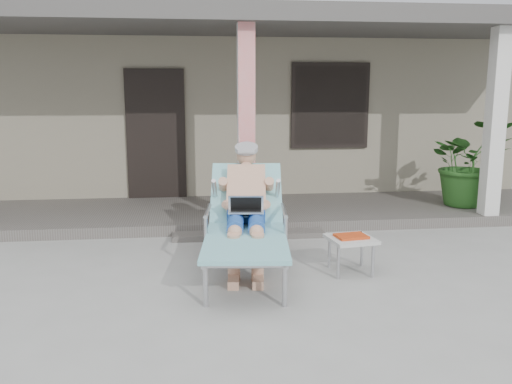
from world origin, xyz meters
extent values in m
plane|color=#9E9E99|center=(0.00, 0.00, 0.00)|extent=(60.00, 60.00, 0.00)
cube|color=gray|center=(0.00, 6.50, 1.50)|extent=(10.00, 5.00, 3.00)
cube|color=#474442|center=(0.00, 6.50, 3.15)|extent=(10.40, 5.40, 0.30)
cube|color=black|center=(-1.30, 3.97, 1.20)|extent=(0.95, 0.06, 2.10)
cube|color=black|center=(1.60, 3.97, 1.65)|extent=(1.20, 0.06, 1.30)
cube|color=black|center=(1.60, 3.96, 1.65)|extent=(1.32, 0.05, 1.42)
cube|color=#605B56|center=(0.00, 3.00, 0.07)|extent=(10.00, 2.00, 0.15)
cube|color=red|center=(0.00, 2.15, 1.45)|extent=(0.22, 0.22, 2.61)
cube|color=silver|center=(3.50, 2.15, 1.45)|extent=(0.22, 0.22, 2.61)
cube|color=#474442|center=(0.00, 3.00, 2.88)|extent=(10.00, 2.30, 0.24)
cube|color=#605B56|center=(0.00, 1.85, 0.04)|extent=(2.00, 0.30, 0.07)
cylinder|color=#B7B7BC|center=(-0.62, -0.40, 0.21)|extent=(0.05, 0.05, 0.42)
cylinder|color=#B7B7BC|center=(0.08, -0.48, 0.21)|extent=(0.05, 0.05, 0.42)
cylinder|color=#B7B7BC|center=(-0.46, 1.09, 0.21)|extent=(0.05, 0.05, 0.42)
cylinder|color=#B7B7BC|center=(0.24, 1.01, 0.21)|extent=(0.05, 0.05, 0.42)
cube|color=#B7B7BC|center=(-0.21, 0.09, 0.43)|extent=(0.84, 1.44, 0.03)
cube|color=#84C0CC|center=(-0.21, 0.09, 0.46)|extent=(0.96, 1.49, 0.04)
cube|color=#B7B7BC|center=(-0.11, 1.09, 0.70)|extent=(0.77, 0.72, 0.55)
cube|color=#84C0CC|center=(-0.11, 1.09, 0.74)|extent=(0.89, 0.82, 0.63)
cylinder|color=#9C9C9E|center=(-0.07, 1.41, 1.23)|extent=(0.30, 0.30, 0.15)
cube|color=silver|center=(-0.16, 0.58, 0.65)|extent=(0.40, 0.30, 0.26)
cube|color=beige|center=(0.93, 0.35, 0.37)|extent=(0.53, 0.53, 0.04)
cylinder|color=#B7B7BC|center=(0.75, 0.17, 0.17)|extent=(0.03, 0.03, 0.35)
cylinder|color=#B7B7BC|center=(1.12, 0.17, 0.17)|extent=(0.03, 0.03, 0.35)
cylinder|color=#B7B7BC|center=(0.75, 0.54, 0.17)|extent=(0.03, 0.03, 0.35)
cylinder|color=#B7B7BC|center=(1.12, 0.54, 0.17)|extent=(0.03, 0.03, 0.35)
cube|color=#C13D14|center=(0.93, 0.35, 0.40)|extent=(0.35, 0.29, 0.03)
cube|color=black|center=(0.93, 0.47, 0.39)|extent=(0.32, 0.07, 0.03)
imported|color=#26591E|center=(3.49, 2.78, 0.81)|extent=(1.33, 1.19, 1.33)
camera|label=1|loc=(-0.71, -5.01, 1.93)|focal=38.00mm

